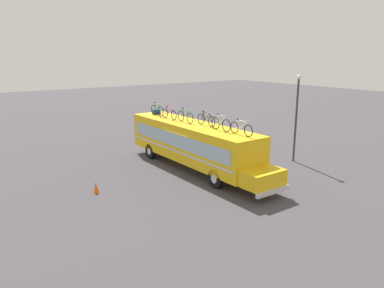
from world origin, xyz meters
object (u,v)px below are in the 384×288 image
object	(u,v)px
rooftop_bicycle_3	(185,116)
street_lamp	(296,113)
rooftop_bicycle_6	(241,128)
traffic_cone	(96,188)
rooftop_bicycle_2	(169,114)
rooftop_bicycle_5	(221,124)
luggage_bag_1	(157,112)
bus	(194,143)
rooftop_bicycle_4	(206,120)
rooftop_bicycle_1	(157,110)

from	to	relation	value
rooftop_bicycle_3	street_lamp	distance (m)	7.54
rooftop_bicycle_6	traffic_cone	size ratio (longest dim) A/B	2.96
rooftop_bicycle_2	rooftop_bicycle_5	xyz separation A→B (m)	(5.01, 0.33, 0.03)
rooftop_bicycle_5	rooftop_bicycle_2	bearing A→B (deg)	-176.27
luggage_bag_1	rooftop_bicycle_3	bearing A→B (deg)	-2.82
luggage_bag_1	rooftop_bicycle_5	world-z (taller)	rooftop_bicycle_5
bus	rooftop_bicycle_4	size ratio (longest dim) A/B	7.27
rooftop_bicycle_6	traffic_cone	xyz separation A→B (m)	(-3.68, -6.95, -2.99)
luggage_bag_1	rooftop_bicycle_6	size ratio (longest dim) A/B	0.31
rooftop_bicycle_1	rooftop_bicycle_4	xyz separation A→B (m)	(4.96, 0.56, -0.02)
rooftop_bicycle_1	rooftop_bicycle_5	xyz separation A→B (m)	(6.62, 0.33, 0.00)
rooftop_bicycle_2	traffic_cone	size ratio (longest dim) A/B	2.96
rooftop_bicycle_5	street_lamp	world-z (taller)	street_lamp
rooftop_bicycle_2	street_lamp	xyz separation A→B (m)	(5.15, 6.84, 0.10)
rooftop_bicycle_4	traffic_cone	world-z (taller)	rooftop_bicycle_4
rooftop_bicycle_4	traffic_cone	xyz separation A→B (m)	(-0.45, -7.06, -3.00)
bus	traffic_cone	world-z (taller)	bus
bus	street_lamp	xyz separation A→B (m)	(2.65, 6.62, 1.67)
rooftop_bicycle_2	rooftop_bicycle_3	bearing A→B (deg)	5.09
luggage_bag_1	rooftop_bicycle_6	world-z (taller)	rooftop_bicycle_6
rooftop_bicycle_1	rooftop_bicycle_5	world-z (taller)	rooftop_bicycle_5
luggage_bag_1	rooftop_bicycle_4	world-z (taller)	rooftop_bicycle_4
rooftop_bicycle_2	rooftop_bicycle_4	xyz separation A→B (m)	(3.34, 0.56, 0.01)
rooftop_bicycle_4	bus	bearing A→B (deg)	-158.67
rooftop_bicycle_6	street_lamp	distance (m)	6.55
traffic_cone	bus	bearing A→B (deg)	93.36
rooftop_bicycle_3	rooftop_bicycle_6	world-z (taller)	rooftop_bicycle_3
luggage_bag_1	traffic_cone	xyz separation A→B (m)	(5.18, -6.85, -2.80)
luggage_bag_1	street_lamp	world-z (taller)	street_lamp
rooftop_bicycle_3	traffic_cone	world-z (taller)	rooftop_bicycle_3
rooftop_bicycle_6	rooftop_bicycle_3	bearing A→B (deg)	-176.51
rooftop_bicycle_1	traffic_cone	world-z (taller)	rooftop_bicycle_1
rooftop_bicycle_2	rooftop_bicycle_6	world-z (taller)	rooftop_bicycle_6
luggage_bag_1	rooftop_bicycle_5	size ratio (longest dim) A/B	0.32
rooftop_bicycle_4	street_lamp	size ratio (longest dim) A/B	0.29
rooftop_bicycle_1	rooftop_bicycle_6	distance (m)	8.20
street_lamp	luggage_bag_1	bearing A→B (deg)	-138.85
rooftop_bicycle_4	street_lamp	world-z (taller)	street_lamp
luggage_bag_1	rooftop_bicycle_5	distance (m)	7.30
bus	street_lamp	distance (m)	7.32
rooftop_bicycle_3	rooftop_bicycle_4	bearing A→B (deg)	13.77
rooftop_bicycle_3	rooftop_bicycle_4	distance (m)	1.71
rooftop_bicycle_4	rooftop_bicycle_6	distance (m)	3.23
luggage_bag_1	rooftop_bicycle_1	world-z (taller)	rooftop_bicycle_1
rooftop_bicycle_1	traffic_cone	distance (m)	8.47
luggage_bag_1	rooftop_bicycle_3	distance (m)	3.99
rooftop_bicycle_5	traffic_cone	xyz separation A→B (m)	(-2.11, -6.83, -3.02)
luggage_bag_1	rooftop_bicycle_2	distance (m)	2.32
luggage_bag_1	rooftop_bicycle_5	xyz separation A→B (m)	(7.30, -0.02, 0.22)
luggage_bag_1	rooftop_bicycle_2	xyz separation A→B (m)	(2.29, -0.35, 0.19)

